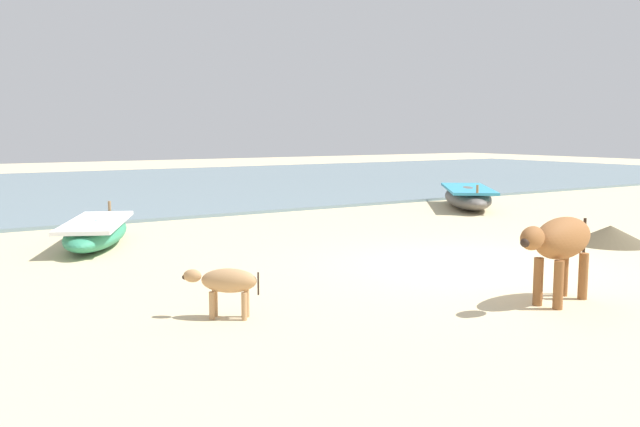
# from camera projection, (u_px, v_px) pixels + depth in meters

# --- Properties ---
(ground) EXTENTS (80.00, 80.00, 0.00)m
(ground) POSITION_uv_depth(u_px,v_px,m) (475.00, 266.00, 10.42)
(ground) COLOR beige
(sea_water) EXTENTS (60.00, 20.00, 0.08)m
(sea_water) POSITION_uv_depth(u_px,v_px,m) (130.00, 186.00, 25.23)
(sea_water) COLOR slate
(sea_water) RESTS_ON ground
(fishing_boat_1) EXTENTS (3.23, 3.70, 0.77)m
(fishing_boat_1) POSITION_uv_depth(u_px,v_px,m) (468.00, 197.00, 18.31)
(fishing_boat_1) COLOR #5B5651
(fishing_boat_1) RESTS_ON ground
(fishing_boat_3) EXTENTS (2.22, 3.32, 0.67)m
(fishing_boat_3) POSITION_uv_depth(u_px,v_px,m) (96.00, 232.00, 12.24)
(fishing_boat_3) COLOR #338C66
(fishing_boat_3) RESTS_ON ground
(cow_adult_brown) EXTENTS (1.60, 0.71, 1.05)m
(cow_adult_brown) POSITION_uv_depth(u_px,v_px,m) (561.00, 242.00, 8.10)
(cow_adult_brown) COLOR brown
(cow_adult_brown) RESTS_ON ground
(calf_near_tan) EXTENTS (0.77, 0.66, 0.57)m
(calf_near_tan) POSITION_uv_depth(u_px,v_px,m) (226.00, 282.00, 7.49)
(calf_near_tan) COLOR tan
(calf_near_tan) RESTS_ON ground
(debris_pile_0) EXTENTS (1.96, 1.96, 0.35)m
(debris_pile_0) POSITION_uv_depth(u_px,v_px,m) (610.00, 235.00, 12.44)
(debris_pile_0) COLOR brown
(debris_pile_0) RESTS_ON ground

